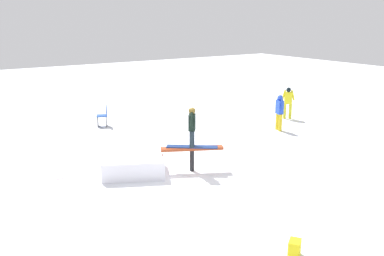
{
  "coord_description": "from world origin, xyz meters",
  "views": [
    {
      "loc": [
        -6.75,
        -10.32,
        4.61
      ],
      "look_at": [
        0.0,
        0.0,
        1.35
      ],
      "focal_mm": 40.0,
      "sensor_mm": 36.0,
      "label": 1
    }
  ],
  "objects_px": {
    "rail_feature": "(192,151)",
    "folding_chair": "(103,117)",
    "bystander_yellow": "(288,101)",
    "main_rider_on_rail": "(192,129)",
    "loose_snowboard_white": "(50,173)",
    "backpack_on_snow": "(294,248)",
    "bystander_blue": "(279,111)"
  },
  "relations": [
    {
      "from": "rail_feature",
      "to": "bystander_blue",
      "type": "relative_size",
      "value": 1.23
    },
    {
      "from": "folding_chair",
      "to": "bystander_yellow",
      "type": "bearing_deg",
      "value": 89.13
    },
    {
      "from": "bystander_blue",
      "to": "folding_chair",
      "type": "height_order",
      "value": "bystander_blue"
    },
    {
      "from": "bystander_blue",
      "to": "backpack_on_snow",
      "type": "height_order",
      "value": "bystander_blue"
    },
    {
      "from": "main_rider_on_rail",
      "to": "backpack_on_snow",
      "type": "bearing_deg",
      "value": -63.88
    },
    {
      "from": "rail_feature",
      "to": "main_rider_on_rail",
      "type": "bearing_deg",
      "value": 0.0
    },
    {
      "from": "bystander_blue",
      "to": "folding_chair",
      "type": "distance_m",
      "value": 7.43
    },
    {
      "from": "folding_chair",
      "to": "backpack_on_snow",
      "type": "distance_m",
      "value": 11.8
    },
    {
      "from": "folding_chair",
      "to": "main_rider_on_rail",
      "type": "bearing_deg",
      "value": 24.42
    },
    {
      "from": "rail_feature",
      "to": "folding_chair",
      "type": "xyz_separation_m",
      "value": [
        -0.2,
        6.64,
        -0.21
      ]
    },
    {
      "from": "bystander_blue",
      "to": "bystander_yellow",
      "type": "distance_m",
      "value": 2.23
    },
    {
      "from": "backpack_on_snow",
      "to": "loose_snowboard_white",
      "type": "bearing_deg",
      "value": 76.0
    },
    {
      "from": "rail_feature",
      "to": "loose_snowboard_white",
      "type": "xyz_separation_m",
      "value": [
        -3.73,
        2.13,
        -0.61
      ]
    },
    {
      "from": "main_rider_on_rail",
      "to": "backpack_on_snow",
      "type": "xyz_separation_m",
      "value": [
        -0.94,
        -5.13,
        -1.17
      ]
    },
    {
      "from": "folding_chair",
      "to": "backpack_on_snow",
      "type": "bearing_deg",
      "value": 19.08
    },
    {
      "from": "loose_snowboard_white",
      "to": "folding_chair",
      "type": "relative_size",
      "value": 1.45
    },
    {
      "from": "main_rider_on_rail",
      "to": "folding_chair",
      "type": "height_order",
      "value": "main_rider_on_rail"
    },
    {
      "from": "rail_feature",
      "to": "main_rider_on_rail",
      "type": "height_order",
      "value": "main_rider_on_rail"
    },
    {
      "from": "bystander_yellow",
      "to": "folding_chair",
      "type": "xyz_separation_m",
      "value": [
        -7.62,
        3.32,
        -0.4
      ]
    },
    {
      "from": "folding_chair",
      "to": "rail_feature",
      "type": "bearing_deg",
      "value": 24.42
    },
    {
      "from": "bystander_blue",
      "to": "loose_snowboard_white",
      "type": "bearing_deg",
      "value": 107.45
    },
    {
      "from": "rail_feature",
      "to": "bystander_yellow",
      "type": "relative_size",
      "value": 1.26
    },
    {
      "from": "rail_feature",
      "to": "backpack_on_snow",
      "type": "height_order",
      "value": "rail_feature"
    },
    {
      "from": "main_rider_on_rail",
      "to": "folding_chair",
      "type": "xyz_separation_m",
      "value": [
        -0.2,
        6.64,
        -0.92
      ]
    },
    {
      "from": "bystander_blue",
      "to": "loose_snowboard_white",
      "type": "distance_m",
      "value": 9.37
    },
    {
      "from": "bystander_blue",
      "to": "bystander_yellow",
      "type": "bearing_deg",
      "value": -36.31
    },
    {
      "from": "loose_snowboard_white",
      "to": "folding_chair",
      "type": "bearing_deg",
      "value": 131.44
    },
    {
      "from": "main_rider_on_rail",
      "to": "bystander_yellow",
      "type": "height_order",
      "value": "main_rider_on_rail"
    },
    {
      "from": "rail_feature",
      "to": "folding_chair",
      "type": "relative_size",
      "value": 2.07
    },
    {
      "from": "backpack_on_snow",
      "to": "folding_chair",
      "type": "bearing_deg",
      "value": 51.39
    },
    {
      "from": "rail_feature",
      "to": "bystander_yellow",
      "type": "height_order",
      "value": "bystander_yellow"
    },
    {
      "from": "main_rider_on_rail",
      "to": "backpack_on_snow",
      "type": "relative_size",
      "value": 4.14
    }
  ]
}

